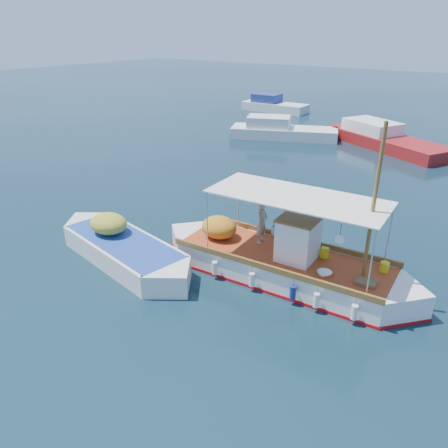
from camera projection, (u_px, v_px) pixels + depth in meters
The scene contains 6 objects.
ground at pixel (253, 280), 14.52m from camera, with size 160.00×160.00×0.00m, color black.
fishing_caique at pixel (281, 263), 14.54m from camera, with size 9.29×2.96×5.68m.
dinghy at pixel (123, 250), 15.70m from camera, with size 6.99×2.89×1.73m.
bg_boat_nw at pixel (281, 132), 32.75m from camera, with size 8.12×5.31×1.80m.
bg_boat_n at pixel (383, 140), 30.46m from camera, with size 9.73×6.93×1.80m.
bg_boat_far_w at pixel (273, 106), 43.30m from camera, with size 6.50×2.42×1.80m.
Camera 1 is at (6.44, -10.69, 7.71)m, focal length 35.00 mm.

